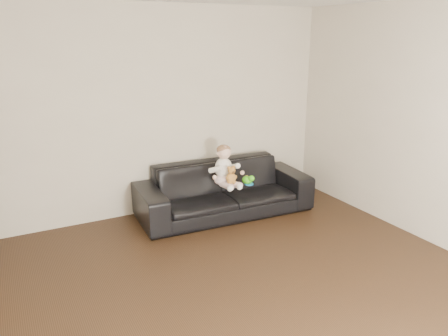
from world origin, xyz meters
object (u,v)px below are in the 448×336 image
teddy_bear (231,175)px  toy_rattle (247,179)px  sofa (224,189)px  toy_blue_disc (249,184)px  toy_green (247,180)px  baby (225,168)px

teddy_bear → toy_rattle: bearing=-5.6°
sofa → toy_blue_disc: sofa is taller
sofa → toy_blue_disc: (0.22, -0.25, 0.11)m
sofa → toy_green: sofa is taller
sofa → teddy_bear: size_ratio=9.81×
toy_blue_disc → toy_rattle: bearing=76.1°
sofa → toy_rattle: bearing=-27.0°
sofa → baby: baby is taller
teddy_bear → toy_green: bearing=-15.2°
teddy_bear → sofa: bearing=50.6°
baby → toy_blue_disc: baby is taller
baby → teddy_bear: 0.17m
baby → toy_blue_disc: 0.38m
toy_blue_disc → baby: bearing=156.0°
teddy_bear → toy_green: (0.26, 0.07, -0.12)m
sofa → teddy_bear: (-0.05, -0.28, 0.28)m
toy_green → toy_rattle: (0.03, 0.06, -0.01)m
baby → toy_green: (0.27, -0.09, -0.18)m
toy_green → toy_blue_disc: size_ratio=1.31×
toy_green → toy_rattle: 0.07m
sofa → toy_blue_disc: 0.35m
teddy_bear → baby: bearing=64.0°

